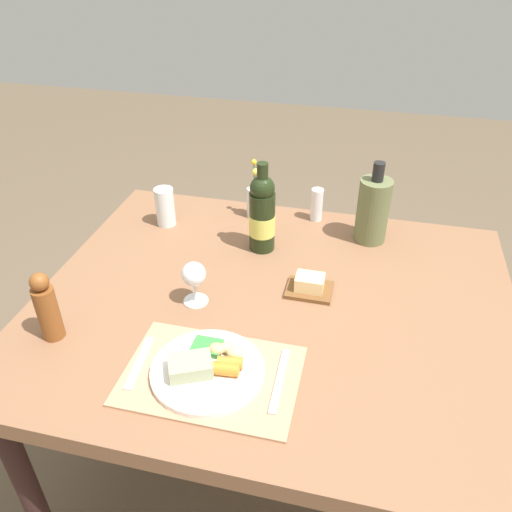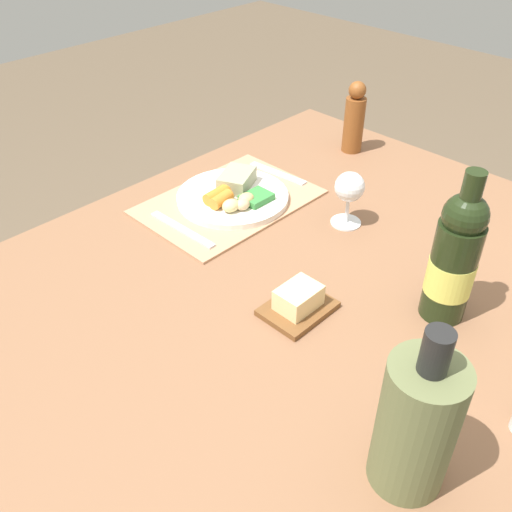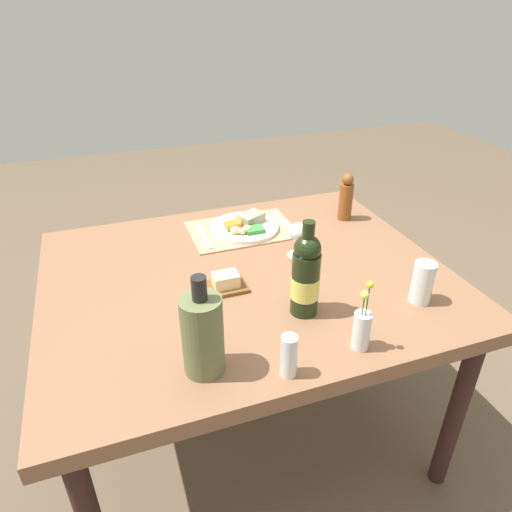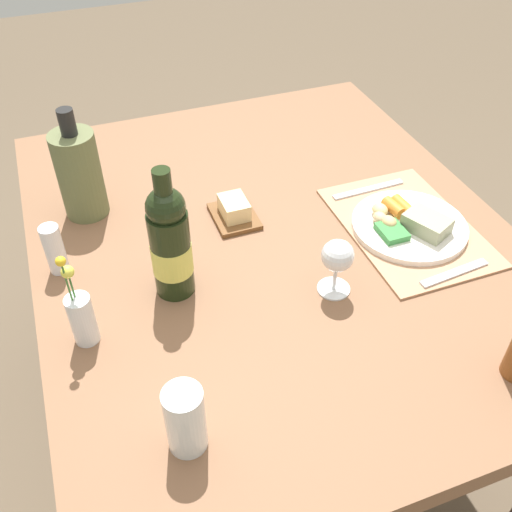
# 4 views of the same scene
# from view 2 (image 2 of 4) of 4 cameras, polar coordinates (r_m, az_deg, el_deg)

# --- Properties ---
(ground_plane) EXTENTS (8.00, 8.00, 0.00)m
(ground_plane) POSITION_cam_2_polar(r_m,az_deg,el_deg) (1.72, 3.42, -21.64)
(ground_plane) COLOR brown
(dining_table) EXTENTS (1.32, 1.08, 0.75)m
(dining_table) POSITION_cam_2_polar(r_m,az_deg,el_deg) (1.20, 4.59, -4.41)
(dining_table) COLOR brown
(dining_table) RESTS_ON ground_plane
(placemat) EXTENTS (0.41, 0.28, 0.01)m
(placemat) POSITION_cam_2_polar(r_m,az_deg,el_deg) (1.37, -2.74, 5.44)
(placemat) COLOR tan
(placemat) RESTS_ON dining_table
(dinner_plate) EXTENTS (0.27, 0.27, 0.05)m
(dinner_plate) POSITION_cam_2_polar(r_m,az_deg,el_deg) (1.37, -2.25, 6.17)
(dinner_plate) COLOR white
(dinner_plate) RESTS_ON placemat
(fork) EXTENTS (0.04, 0.17, 0.00)m
(fork) POSITION_cam_2_polar(r_m,az_deg,el_deg) (1.49, 2.18, 8.27)
(fork) COLOR silver
(fork) RESTS_ON placemat
(knife) EXTENTS (0.02, 0.20, 0.00)m
(knife) POSITION_cam_2_polar(r_m,az_deg,el_deg) (1.27, -7.40, 2.67)
(knife) COLOR silver
(knife) RESTS_ON placemat
(butter_dish) EXTENTS (0.13, 0.10, 0.05)m
(butter_dish) POSITION_cam_2_polar(r_m,az_deg,el_deg) (1.05, 4.24, -4.65)
(butter_dish) COLOR brown
(butter_dish) RESTS_ON dining_table
(pepper_mill) EXTENTS (0.05, 0.05, 0.20)m
(pepper_mill) POSITION_cam_2_polar(r_m,az_deg,el_deg) (1.61, 9.81, 13.38)
(pepper_mill) COLOR brown
(pepper_mill) RESTS_ON dining_table
(wine_glass) EXTENTS (0.07, 0.07, 0.13)m
(wine_glass) POSITION_cam_2_polar(r_m,az_deg,el_deg) (1.27, 9.33, 6.61)
(wine_glass) COLOR white
(wine_glass) RESTS_ON dining_table
(wine_bottle) EXTENTS (0.08, 0.08, 0.29)m
(wine_bottle) POSITION_cam_2_polar(r_m,az_deg,el_deg) (1.04, 19.22, -0.27)
(wine_bottle) COLOR black
(wine_bottle) RESTS_ON dining_table
(cooler_bottle) EXTENTS (0.10, 0.10, 0.27)m
(cooler_bottle) POSITION_cam_2_polar(r_m,az_deg,el_deg) (0.78, 15.77, -15.88)
(cooler_bottle) COLOR #606840
(cooler_bottle) RESTS_ON dining_table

